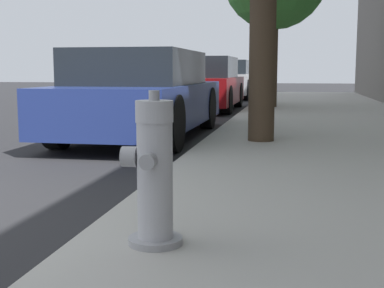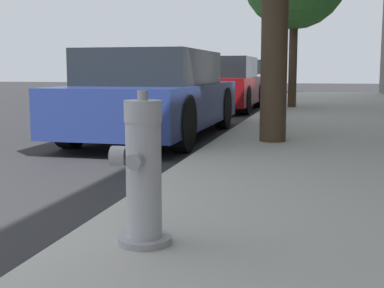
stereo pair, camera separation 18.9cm
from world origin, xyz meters
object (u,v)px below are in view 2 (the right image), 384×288
at_px(fire_hydrant, 143,175).
at_px(parked_car_far, 247,80).
at_px(parked_car_near, 156,95).
at_px(parked_car_mid, 222,85).

distance_m(fire_hydrant, parked_car_far, 16.72).
bearing_deg(fire_hydrant, parked_car_far, 95.93).
bearing_deg(parked_car_near, parked_car_mid, 90.37).
xyz_separation_m(parked_car_mid, parked_car_far, (-0.17, 5.90, 0.02)).
bearing_deg(parked_car_mid, parked_car_near, -89.63).
relative_size(parked_car_near, parked_car_far, 1.03).
distance_m(parked_car_near, parked_car_mid, 5.66).
relative_size(parked_car_mid, parked_car_far, 0.93).
distance_m(fire_hydrant, parked_car_mid, 10.85).
height_order(parked_car_mid, parked_car_far, parked_car_far).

